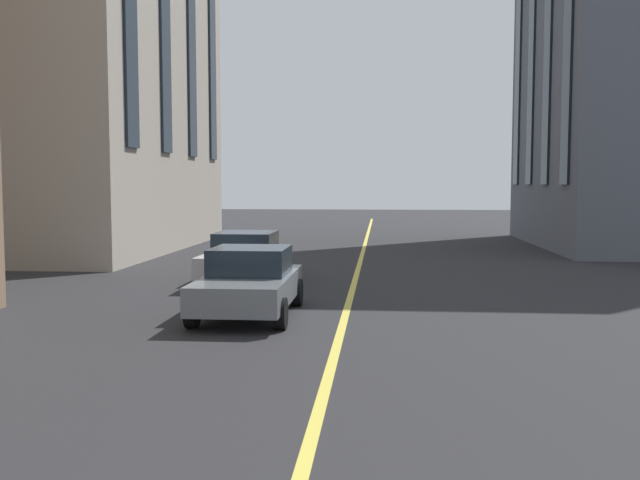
# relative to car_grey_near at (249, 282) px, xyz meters

# --- Properties ---
(lane_centre_line) EXTENTS (80.00, 0.16, 0.01)m
(lane_centre_line) POSITION_rel_car_grey_near_xyz_m (0.83, -1.96, -0.70)
(lane_centre_line) COLOR #D8C64C
(lane_centre_line) RESTS_ON ground_plane
(car_grey_near) EXTENTS (3.90, 1.89, 1.40)m
(car_grey_near) POSITION_rel_car_grey_near_xyz_m (0.00, 0.00, 0.00)
(car_grey_near) COLOR slate
(car_grey_near) RESTS_ON ground_plane
(car_silver_oncoming) EXTENTS (4.40, 1.95, 1.37)m
(car_silver_oncoming) POSITION_rel_car_grey_near_xyz_m (5.01, 1.06, 0.00)
(car_silver_oncoming) COLOR #B7BABF
(car_silver_oncoming) RESTS_ON ground_plane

